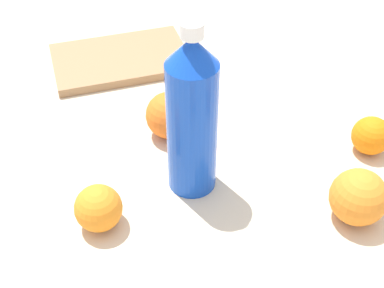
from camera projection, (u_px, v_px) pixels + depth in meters
ground_plane at (168, 190)px, 0.82m from camera, size 2.40×2.40×0.00m
water_bottle at (192, 117)px, 0.74m from camera, size 0.07×0.07×0.28m
orange_0 at (358, 197)px, 0.75m from camera, size 0.08×0.08×0.08m
orange_1 at (371, 136)px, 0.87m from camera, size 0.06×0.06×0.06m
orange_2 at (169, 115)px, 0.89m from camera, size 0.08×0.08×0.08m
orange_4 at (98, 208)px, 0.74m from camera, size 0.07×0.07×0.07m
cutting_board at (121, 59)px, 1.08m from camera, size 0.30×0.22×0.02m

